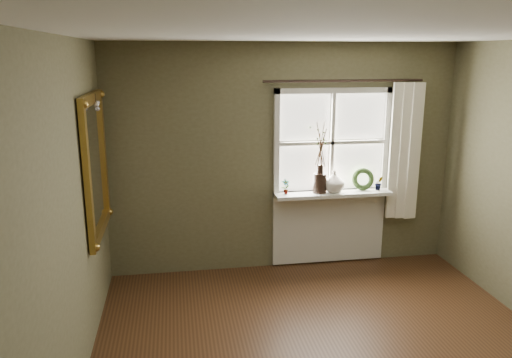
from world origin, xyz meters
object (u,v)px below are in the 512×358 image
object	(u,v)px
dark_jug	(320,183)
wreath	(363,181)
gilt_mirror	(96,165)
cream_vase	(334,181)

from	to	relation	value
dark_jug	wreath	size ratio (longest dim) A/B	0.86
dark_jug	wreath	xyz separation A→B (m)	(0.53, 0.04, -0.01)
gilt_mirror	dark_jug	bearing A→B (deg)	14.84
dark_jug	gilt_mirror	bearing A→B (deg)	-165.16
cream_vase	wreath	distance (m)	0.37
dark_jug	cream_vase	world-z (taller)	cream_vase
dark_jug	gilt_mirror	distance (m)	2.47
dark_jug	gilt_mirror	size ratio (longest dim) A/B	0.17
cream_vase	gilt_mirror	world-z (taller)	gilt_mirror
cream_vase	wreath	world-z (taller)	cream_vase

